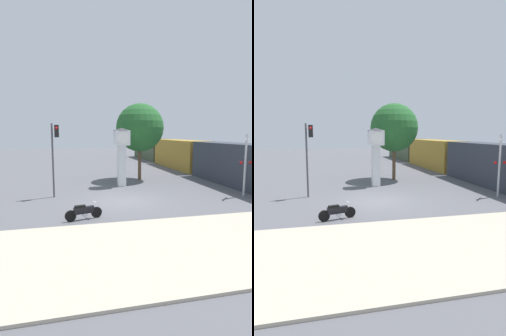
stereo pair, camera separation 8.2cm
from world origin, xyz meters
TOP-DOWN VIEW (x-y plane):
  - ground_plane at (0.00, 0.00)m, footprint 120.00×120.00m
  - sidewalk_strip at (0.00, -6.98)m, footprint 36.00×6.00m
  - motorcycle at (-2.73, -2.99)m, footprint 1.84×0.62m
  - clock_tower at (0.81, 4.79)m, footprint 1.39×1.39m
  - freight_train at (10.27, 14.46)m, footprint 2.80×33.85m
  - traffic_light at (-4.22, 2.10)m, footprint 0.50×0.35m
  - railroad_crossing_signal at (8.14, -0.46)m, footprint 0.90×0.82m
  - street_tree at (3.02, 7.30)m, footprint 4.29×4.29m

SIDE VIEW (x-z plane):
  - ground_plane at x=0.00m, z-range 0.00..0.00m
  - sidewalk_strip at x=0.00m, z-range 0.00..0.10m
  - motorcycle at x=-2.73m, z-range -0.02..0.81m
  - freight_train at x=10.27m, z-range 0.00..3.40m
  - railroad_crossing_signal at x=8.14m, z-range 0.18..4.34m
  - clock_tower at x=0.81m, z-range 0.77..5.41m
  - traffic_light at x=-4.22m, z-range 0.88..5.74m
  - street_tree at x=3.02m, z-range 1.28..8.15m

